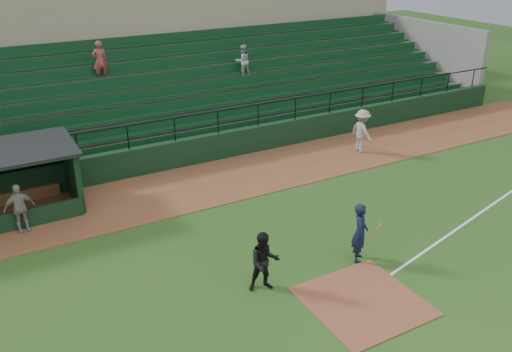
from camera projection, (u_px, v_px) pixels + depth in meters
ground at (340, 283)px, 15.42m from camera, size 90.00×90.00×0.00m
warning_track at (220, 181)px, 21.79m from camera, size 40.00×4.00×0.03m
home_plate_dirt at (363, 301)px, 14.62m from camera, size 3.00×3.00×0.03m
foul_line at (493, 204)px, 19.92m from camera, size 17.49×4.44×0.01m
stadium_structure at (148, 80)px, 27.59m from camera, size 38.00×13.08×6.40m
batter_at_plate at (360, 233)px, 16.15m from camera, size 1.19×0.83×1.90m
umpire at (264, 262)px, 14.80m from camera, size 1.03×0.90×1.79m
runner at (362, 131)px, 24.30m from camera, size 0.75×1.29×1.97m
dugout_player_a at (19, 208)px, 17.73m from camera, size 1.05×0.57×1.71m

